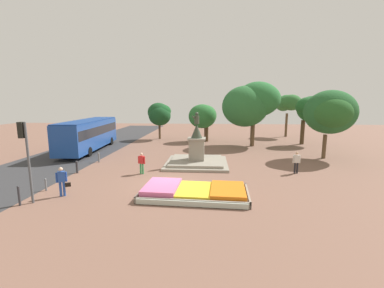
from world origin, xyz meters
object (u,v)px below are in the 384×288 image
kerb_bollard_south (19,195)px  kerb_bollard_mid_a (46,184)px  pedestrian_crossing_plaza (296,161)px  pedestrian_with_handbag (62,180)px  pedestrian_near_planter (142,162)px  kerb_bollard_north (99,157)px  flower_planter (193,192)px  statue_monument (197,156)px  traffic_light_near_crossing (25,148)px  city_bus (89,133)px  kerb_bollard_mid_b (77,167)px

kerb_bollard_south → kerb_bollard_mid_a: kerb_bollard_south is taller
pedestrian_crossing_plaza → pedestrian_with_handbag: bearing=-158.9°
pedestrian_near_planter → kerb_bollard_mid_a: pedestrian_near_planter is taller
pedestrian_with_handbag → kerb_bollard_north: pedestrian_with_handbag is taller
flower_planter → kerb_bollard_mid_a: size_ratio=8.14×
statue_monument → pedestrian_with_handbag: (-7.02, -7.81, 0.23)m
flower_planter → kerb_bollard_north: (-8.64, 7.40, 0.21)m
traffic_light_near_crossing → kerb_bollard_south: size_ratio=4.04×
city_bus → pedestrian_near_planter: (7.93, -8.50, -0.98)m
pedestrian_near_planter → pedestrian_crossing_plaza: (11.19, 0.91, 0.03)m
kerb_bollard_south → city_bus: bearing=102.7°
statue_monument → traffic_light_near_crossing: statue_monument is taller
statue_monument → kerb_bollard_mid_b: 9.21m
pedestrian_crossing_plaza → kerb_bollard_north: (-15.82, 2.35, -0.47)m
pedestrian_with_handbag → kerb_bollard_mid_a: size_ratio=2.21×
flower_planter → traffic_light_near_crossing: (-8.33, -1.56, 2.67)m
flower_planter → kerb_bollard_mid_b: (-8.79, 4.01, 0.24)m
statue_monument → pedestrian_crossing_plaza: bearing=-16.9°
kerb_bollard_mid_a → kerb_bollard_mid_b: bearing=91.4°
city_bus → kerb_bollard_mid_a: city_bus is taller
traffic_light_near_crossing → kerb_bollard_north: 9.30m
kerb_bollard_south → kerb_bollard_north: kerb_bollard_south is taller
pedestrian_crossing_plaza → kerb_bollard_north: 16.00m
pedestrian_with_handbag → kerb_bollard_south: bearing=-135.3°
flower_planter → kerb_bollard_mid_a: (-8.70, 0.25, 0.15)m
flower_planter → city_bus: (-11.94, 12.64, 1.63)m
pedestrian_with_handbag → kerb_bollard_mid_b: 4.81m
kerb_bollard_south → kerb_bollard_mid_a: size_ratio=1.39×
statue_monument → pedestrian_crossing_plaza: statue_monument is taller
flower_planter → statue_monument: (-0.19, 7.29, 0.45)m
pedestrian_crossing_plaza → statue_monument: bearing=163.1°
flower_planter → kerb_bollard_mid_b: 9.67m
pedestrian_with_handbag → city_bus: bearing=109.8°
flower_planter → pedestrian_crossing_plaza: (7.18, 5.05, 0.68)m
pedestrian_with_handbag → kerb_bollard_south: pedestrian_with_handbag is taller
traffic_light_near_crossing → kerb_bollard_mid_b: 6.09m
city_bus → pedestrian_near_planter: 11.66m
traffic_light_near_crossing → pedestrian_crossing_plaza: bearing=23.1°
city_bus → kerb_bollard_north: (3.29, -5.24, -1.42)m
kerb_bollard_south → kerb_bollard_mid_b: bearing=91.4°
pedestrian_crossing_plaza → kerb_bollard_mid_b: pedestrian_crossing_plaza is taller
traffic_light_near_crossing → kerb_bollard_mid_b: bearing=94.8°
pedestrian_crossing_plaza → kerb_bollard_mid_b: (-15.97, -1.05, -0.43)m
statue_monument → kerb_bollard_south: size_ratio=4.88×
pedestrian_crossing_plaza → kerb_bollard_north: pedestrian_crossing_plaza is taller
pedestrian_with_handbag → kerb_bollard_north: size_ratio=1.94×
pedestrian_with_handbag → flower_planter: bearing=4.1°
pedestrian_crossing_plaza → city_bus: bearing=158.3°
flower_planter → kerb_bollard_north: size_ratio=7.15×
flower_planter → pedestrian_near_planter: pedestrian_near_planter is taller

